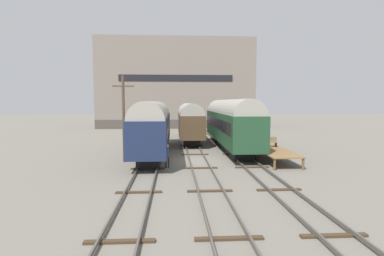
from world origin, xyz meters
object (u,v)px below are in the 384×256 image
at_px(train_car_brown, 189,119).
at_px(bench, 269,142).
at_px(train_car_green, 230,121).
at_px(person_worker, 167,154).
at_px(train_car_navy, 153,124).
at_px(utility_pole, 124,117).

xyz_separation_m(train_car_brown, bench, (6.80, -12.37, -1.36)).
bearing_deg(train_car_green, train_car_brown, 119.01).
bearing_deg(person_worker, bench, 22.76).
bearing_deg(train_car_navy, train_car_brown, 68.29).
relative_size(train_car_navy, train_car_green, 0.94).
distance_m(train_car_brown, utility_pole, 15.18).
bearing_deg(bench, train_car_navy, 168.41).
bearing_deg(train_car_navy, utility_pole, -121.98).
relative_size(train_car_brown, person_worker, 8.44).
xyz_separation_m(train_car_navy, person_worker, (1.47, -6.16, -1.84)).
bearing_deg(train_car_brown, train_car_green, -60.99).
relative_size(train_car_navy, utility_pole, 2.36).
bearing_deg(train_car_green, bench, -61.47).
relative_size(train_car_green, person_worker, 10.01).
distance_m(train_car_green, train_car_brown, 8.33).
distance_m(train_car_navy, utility_pole, 4.36).
relative_size(train_car_green, train_car_brown, 1.19).
bearing_deg(train_car_brown, bench, -61.19).
relative_size(train_car_navy, bench, 12.38).
distance_m(train_car_green, person_worker, 11.35).
bearing_deg(bench, utility_pole, -173.91).
xyz_separation_m(train_car_green, utility_pole, (-10.34, -6.49, 0.75)).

